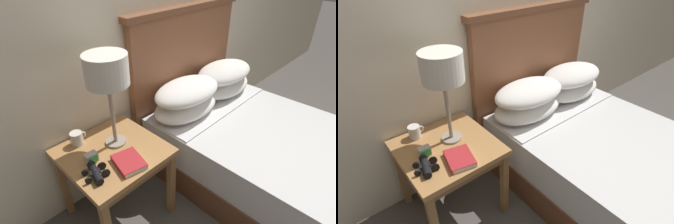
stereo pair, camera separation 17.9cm
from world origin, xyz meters
TOP-DOWN VIEW (x-y plane):
  - wall_back at (0.00, 1.10)m, footprint 8.00×0.06m
  - nightstand at (-0.59, 0.77)m, footprint 0.58×0.58m
  - bed at (0.39, 0.28)m, footprint 1.24×1.81m
  - table_lamp at (-0.52, 0.81)m, footprint 0.24×0.24m
  - book_on_nightstand at (-0.59, 0.60)m, footprint 0.19×0.22m
  - binoculars_pair at (-0.77, 0.66)m, footprint 0.15×0.16m
  - coffee_mug at (-0.70, 0.98)m, footprint 0.10×0.08m
  - alarm_clock at (-0.73, 0.77)m, footprint 0.07×0.05m

SIDE VIEW (x-z plane):
  - bed at x=0.39m, z-range -0.31..0.95m
  - nightstand at x=-0.59m, z-range 0.21..0.77m
  - book_on_nightstand at x=-0.59m, z-range 0.56..0.60m
  - binoculars_pair at x=-0.77m, z-range 0.56..0.61m
  - alarm_clock at x=-0.73m, z-range 0.57..0.63m
  - coffee_mug at x=-0.70m, z-range 0.57..0.65m
  - table_lamp at x=-0.52m, z-range 0.75..1.34m
  - wall_back at x=0.00m, z-range 0.00..2.60m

